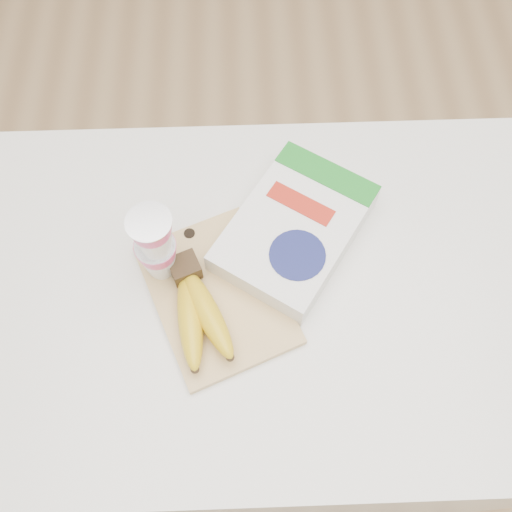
{
  "coord_description": "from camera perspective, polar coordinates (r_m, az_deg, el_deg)",
  "views": [
    {
      "loc": [
        -0.03,
        -0.39,
        1.69
      ],
      "look_at": [
        -0.01,
        0.04,
        0.83
      ],
      "focal_mm": 40.0,
      "sensor_mm": 36.0,
      "label": 1
    }
  ],
  "objects": [
    {
      "name": "table",
      "position": [
        1.36,
        0.52,
        -9.62
      ],
      "size": [
        1.05,
        0.7,
        0.79
      ],
      "primitive_type": "cube",
      "color": "silver",
      "rests_on": "ground"
    },
    {
      "name": "yogurt_stack",
      "position": [
        0.92,
        -10.05,
        1.15
      ],
      "size": [
        0.07,
        0.07,
        0.17
      ],
      "color": "white",
      "rests_on": "cutting_board"
    },
    {
      "name": "bananas",
      "position": [
        0.93,
        -5.91,
        -5.43
      ],
      "size": [
        0.12,
        0.21,
        0.06
      ],
      "color": "#382816",
      "rests_on": "cutting_board"
    },
    {
      "name": "room",
      "position": [
        0.52,
        1.44,
        22.41
      ],
      "size": [
        4.0,
        4.0,
        4.0
      ],
      "color": "tan",
      "rests_on": "ground"
    },
    {
      "name": "cereal_box",
      "position": [
        1.0,
        3.89,
        2.68
      ],
      "size": [
        0.31,
        0.34,
        0.06
      ],
      "rotation": [
        0.0,
        0.0,
        -0.59
      ],
      "color": "white",
      "rests_on": "table"
    },
    {
      "name": "cutting_board",
      "position": [
        0.97,
        -3.97,
        -3.84
      ],
      "size": [
        0.3,
        0.34,
        0.01
      ],
      "primitive_type": "cube",
      "rotation": [
        0.0,
        0.0,
        0.39
      ],
      "color": "tan",
      "rests_on": "table"
    }
  ]
}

